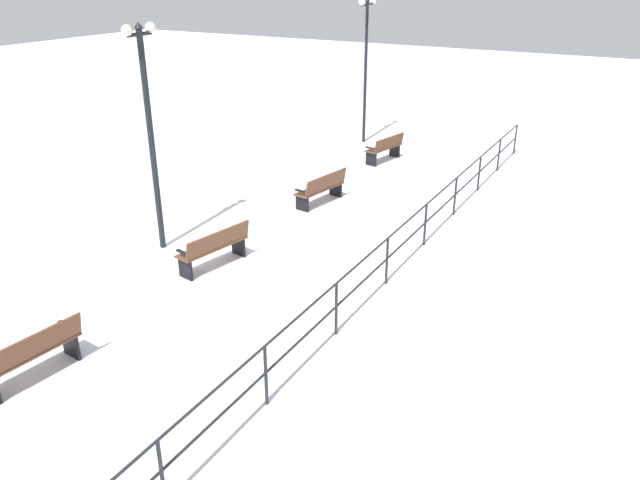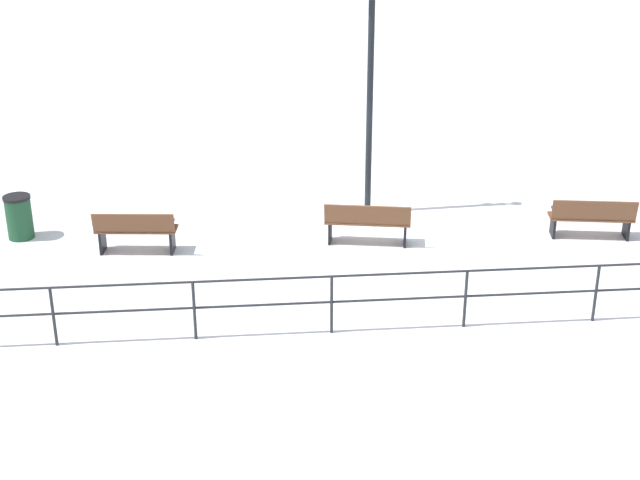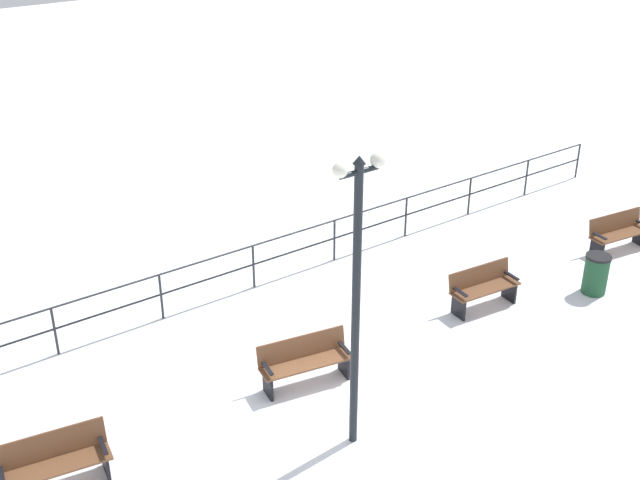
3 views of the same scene
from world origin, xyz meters
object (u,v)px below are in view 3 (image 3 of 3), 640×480
at_px(bench_third, 305,360).
at_px(bench_fourth, 483,287).
at_px(trash_bin, 596,274).
at_px(bench_second, 53,461).
at_px(bench_fifth, 618,232).
at_px(lamppost_middle, 357,277).

height_order(bench_third, bench_fourth, bench_third).
relative_size(bench_fourth, trash_bin, 1.80).
bearing_deg(bench_third, bench_second, -80.45).
xyz_separation_m(bench_second, trash_bin, (1.09, 11.42, -0.01)).
height_order(bench_third, trash_bin, same).
height_order(bench_second, bench_fourth, bench_fourth).
height_order(bench_fourth, bench_fifth, bench_fourth).
height_order(bench_fifth, trash_bin, trash_bin).
relative_size(bench_fifth, trash_bin, 1.86).
relative_size(bench_third, lamppost_middle, 0.36).
distance_m(bench_third, bench_fourth, 4.50).
bearing_deg(trash_bin, bench_fifth, 114.56).
bearing_deg(trash_bin, bench_third, -98.20).
bearing_deg(bench_third, bench_fourth, 100.77).
bearing_deg(lamppost_middle, trash_bin, 95.81).
height_order(bench_fourth, lamppost_middle, lamppost_middle).
xyz_separation_m(bench_fourth, trash_bin, (0.99, 2.40, -0.03)).
relative_size(bench_fifth, lamppost_middle, 0.34).
distance_m(bench_second, bench_third, 4.51).
distance_m(bench_second, lamppost_middle, 5.31).
bearing_deg(bench_fifth, trash_bin, -57.56).
bearing_deg(trash_bin, lamppost_middle, -84.19).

